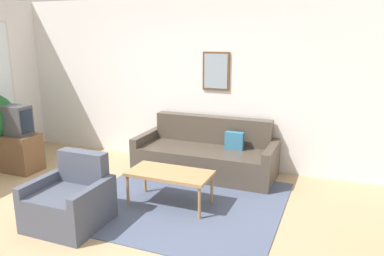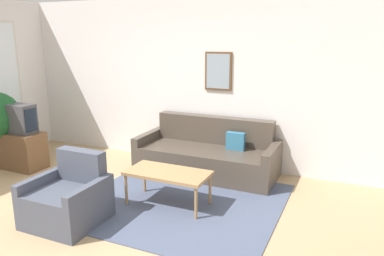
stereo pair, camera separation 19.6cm
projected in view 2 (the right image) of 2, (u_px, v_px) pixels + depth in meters
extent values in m
plane|color=tan|center=(92.00, 221.00, 4.36)|extent=(16.00, 16.00, 0.00)
cube|color=#4C5670|center=(181.00, 202.00, 4.82)|extent=(2.50, 2.31, 0.01)
cube|color=silver|center=(183.00, 82.00, 6.21)|extent=(8.00, 0.06, 2.70)
cube|color=brown|center=(218.00, 71.00, 5.87)|extent=(0.44, 0.03, 0.60)
cube|color=#8999A8|center=(218.00, 71.00, 5.85)|extent=(0.38, 0.01, 0.54)
cube|color=#4C4238|center=(206.00, 161.00, 5.77)|extent=(1.90, 0.90, 0.42)
cube|color=#4C4238|center=(215.00, 130.00, 5.98)|extent=(1.90, 0.20, 0.43)
cube|color=#4C4238|center=(149.00, 149.00, 6.16)|extent=(0.12, 0.90, 0.56)
cube|color=#4C4238|center=(272.00, 166.00, 5.35)|extent=(0.12, 0.90, 0.56)
cube|color=teal|center=(236.00, 142.00, 5.62)|extent=(0.28, 0.10, 0.28)
cube|color=#A87F51|center=(168.00, 173.00, 4.67)|extent=(1.04, 0.52, 0.04)
cylinder|color=#A87F51|center=(126.00, 190.00, 4.72)|extent=(0.04, 0.04, 0.41)
cylinder|color=#A87F51|center=(196.00, 203.00, 4.33)|extent=(0.04, 0.04, 0.41)
cylinder|color=#A87F51|center=(145.00, 178.00, 5.11)|extent=(0.04, 0.04, 0.41)
cylinder|color=#A87F51|center=(210.00, 190.00, 4.73)|extent=(0.04, 0.04, 0.41)
cube|color=brown|center=(20.00, 150.00, 6.05)|extent=(0.81, 0.43, 0.59)
cube|color=#424247|center=(16.00, 118.00, 5.92)|extent=(0.63, 0.28, 0.46)
cube|color=#192333|center=(31.00, 120.00, 5.79)|extent=(0.01, 0.23, 0.36)
cube|color=#474C5B|center=(66.00, 206.00, 4.27)|extent=(0.61, 0.76, 0.41)
cube|color=#474C5B|center=(82.00, 165.00, 4.44)|extent=(0.61, 0.16, 0.38)
cube|color=#474C5B|center=(43.00, 196.00, 4.39)|extent=(0.09, 0.76, 0.53)
cube|color=#474C5B|center=(91.00, 207.00, 4.11)|extent=(0.09, 0.76, 0.53)
cylinder|color=#935638|center=(0.00, 159.00, 6.20)|extent=(0.30, 0.30, 0.21)
cylinder|color=slate|center=(26.00, 152.00, 6.59)|extent=(0.30, 0.30, 0.21)
cylinder|color=#51381E|center=(24.00, 142.00, 6.55)|extent=(0.04, 0.04, 0.16)
sphere|color=#3D8442|center=(23.00, 125.00, 6.47)|extent=(0.53, 0.53, 0.53)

